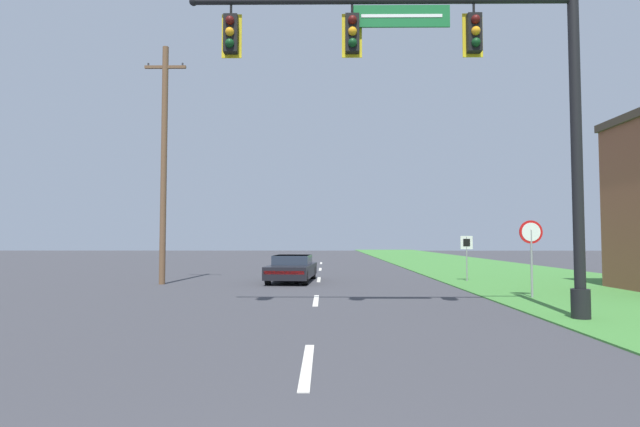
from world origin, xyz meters
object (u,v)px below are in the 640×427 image
Objects in this scene: car_ahead at (292,268)px; utility_pole_near at (164,160)px; route_sign_post at (467,248)px; signal_mast at (472,94)px; stop_sign at (531,241)px.

car_ahead is 7.37m from utility_pole_near.
route_sign_post is at bearing -0.14° from car_ahead.
signal_mast reaches higher than stop_sign.
route_sign_post is 0.20× the size of utility_pole_near.
signal_mast is 3.88× the size of stop_sign.
route_sign_post is (-0.31, 6.33, -0.34)m from stop_sign.
stop_sign reaches higher than car_ahead.
utility_pole_near reaches higher than stop_sign.
stop_sign is (8.23, -6.35, 1.26)m from car_ahead.
utility_pole_near is at bearing -166.09° from car_ahead.
stop_sign is at bearing -19.98° from utility_pole_near.
stop_sign is 15.00m from utility_pole_near.
utility_pole_near is at bearing 160.02° from stop_sign.
signal_mast reaches higher than car_ahead.
stop_sign is 6.34m from route_sign_post.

